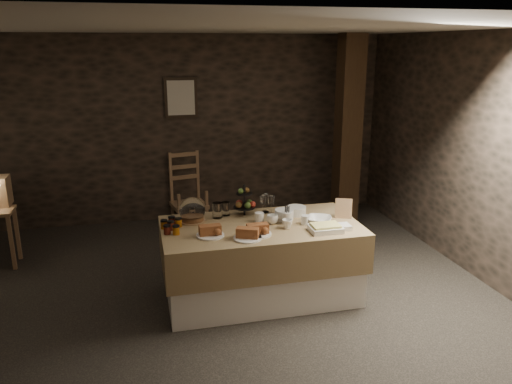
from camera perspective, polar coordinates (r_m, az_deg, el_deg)
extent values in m
cube|color=black|center=(5.20, -3.52, -11.65)|extent=(5.50, 5.00, 0.01)
cube|color=black|center=(7.16, -7.25, 7.12)|extent=(5.50, 0.02, 2.60)
cube|color=black|center=(2.45, 6.46, -11.67)|extent=(5.50, 0.02, 2.60)
cube|color=black|center=(5.84, 23.89, 3.71)|extent=(0.02, 5.00, 2.60)
cube|color=beige|center=(4.59, -4.12, 18.31)|extent=(5.50, 5.00, 0.01)
cube|color=white|center=(5.02, 0.56, -8.09)|extent=(1.86, 0.95, 0.72)
cube|color=olive|center=(4.94, 0.56, -5.92)|extent=(1.93, 1.02, 0.39)
cube|color=#926649|center=(6.24, -26.15, -5.27)|extent=(0.04, 0.04, 0.63)
cube|color=#926649|center=(6.51, -25.62, -4.32)|extent=(0.04, 0.04, 0.63)
cube|color=#926649|center=(7.18, -7.64, -1.51)|extent=(0.54, 0.52, 0.06)
cube|color=#926649|center=(7.22, -7.95, 2.91)|extent=(0.44, 0.12, 0.44)
cube|color=black|center=(6.98, 10.46, 6.74)|extent=(0.30, 0.30, 2.60)
cube|color=black|center=(7.06, -8.58, 10.62)|extent=(0.45, 0.03, 0.55)
cube|color=beige|center=(7.03, -8.56, 10.60)|extent=(0.37, 0.01, 0.47)
cylinder|color=white|center=(5.02, 3.24, -2.57)|extent=(0.19, 0.19, 0.10)
cylinder|color=white|center=(5.17, 4.63, -2.13)|extent=(0.20, 0.20, 0.08)
cylinder|color=white|center=(4.90, 3.57, -2.96)|extent=(0.10, 0.10, 0.12)
imported|color=white|center=(4.90, 1.88, -3.13)|extent=(0.12, 0.12, 0.09)
imported|color=white|center=(4.78, 3.58, -3.66)|extent=(0.11, 0.11, 0.09)
cylinder|color=white|center=(4.94, 0.37, -2.91)|extent=(0.09, 0.09, 0.09)
cylinder|color=white|center=(4.90, 5.67, -3.18)|extent=(0.08, 0.08, 0.09)
imported|color=white|center=(4.96, 7.24, -3.17)|extent=(0.32, 0.32, 0.06)
cylinder|color=#926649|center=(5.00, -7.25, -3.30)|extent=(0.26, 0.26, 0.01)
cylinder|color=#572F1C|center=(4.99, -7.27, -2.85)|extent=(0.22, 0.22, 0.07)
sphere|color=white|center=(4.97, -7.30, -2.06)|extent=(0.26, 0.26, 0.26)
cylinder|color=black|center=(5.10, -1.33, -0.91)|extent=(0.02, 0.02, 0.32)
cylinder|color=black|center=(5.13, -1.33, -1.73)|extent=(0.23, 0.23, 0.01)
cylinder|color=black|center=(5.08, -1.34, -0.19)|extent=(0.16, 0.16, 0.01)
sphere|color=#476C2A|center=(5.15, -0.77, -1.21)|extent=(0.07, 0.07, 0.07)
sphere|color=#9F2A1E|center=(5.14, -1.94, -1.27)|extent=(0.07, 0.07, 0.07)
sphere|color=#476C2A|center=(5.07, -0.98, -1.53)|extent=(0.07, 0.07, 0.07)
sphere|color=brown|center=(5.08, -2.00, -1.50)|extent=(0.07, 0.07, 0.07)
sphere|color=#9F2A1E|center=(5.10, -0.40, -1.42)|extent=(0.07, 0.07, 0.07)
cylinder|color=white|center=(4.62, -5.26, -4.94)|extent=(0.26, 0.26, 0.01)
cube|color=brown|center=(4.60, -5.28, -4.33)|extent=(0.20, 0.10, 0.09)
cylinder|color=white|center=(4.53, -0.97, -5.28)|extent=(0.26, 0.26, 0.01)
cube|color=brown|center=(4.51, -0.98, -4.66)|extent=(0.22, 0.16, 0.09)
cylinder|color=white|center=(4.63, 0.18, -4.81)|extent=(0.26, 0.26, 0.01)
cube|color=brown|center=(4.61, 0.18, -4.20)|extent=(0.20, 0.10, 0.09)
cylinder|color=#561B12|center=(4.80, -9.72, -3.87)|extent=(0.06, 0.06, 0.07)
cylinder|color=#BB6811|center=(4.68, -9.11, -4.38)|extent=(0.06, 0.06, 0.07)
cylinder|color=#561B12|center=(4.71, -10.11, -4.32)|extent=(0.06, 0.06, 0.07)
cylinder|color=#BB6811|center=(4.87, -8.84, -3.52)|extent=(0.06, 0.06, 0.07)
cylinder|color=#561B12|center=(4.92, -9.59, -3.34)|extent=(0.06, 0.06, 0.07)
cylinder|color=#BB6811|center=(4.85, -10.47, -3.72)|extent=(0.06, 0.06, 0.07)
cube|color=white|center=(4.75, 7.95, -4.19)|extent=(0.30, 0.22, 0.05)
cube|color=#ECE279|center=(4.74, 7.97, -3.79)|extent=(0.26, 0.18, 0.02)
cube|color=white|center=(4.83, 9.87, -3.94)|extent=(0.14, 0.14, 0.04)
cube|color=#926649|center=(5.12, 9.97, -1.96)|extent=(0.18, 0.13, 0.22)
cylinder|color=white|center=(5.06, -4.45, -2.10)|extent=(0.10, 0.10, 0.16)
cylinder|color=white|center=(5.14, -3.49, -1.91)|extent=(0.09, 0.09, 0.14)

